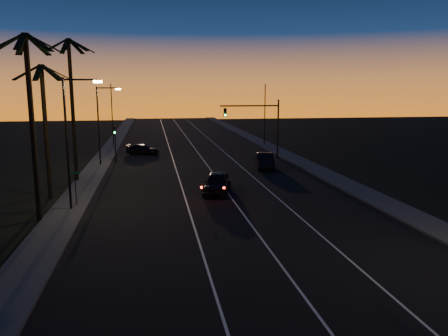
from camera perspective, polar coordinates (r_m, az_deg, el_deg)
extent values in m
cube|color=black|center=(41.51, -1.79, -1.17)|extent=(20.00, 170.00, 0.01)
cube|color=#333431|center=(41.56, -17.29, -1.51)|extent=(2.40, 170.00, 0.16)
cube|color=#333431|center=(44.35, 12.70, -0.57)|extent=(2.40, 170.00, 0.16)
cube|color=silver|center=(41.23, -5.93, -1.28)|extent=(0.12, 160.00, 0.01)
cube|color=silver|center=(41.57, -1.11, -1.13)|extent=(0.12, 160.00, 0.01)
cube|color=silver|center=(42.21, 3.60, -0.97)|extent=(0.12, 160.00, 0.01)
cylinder|color=black|center=(29.35, -23.73, 4.54)|extent=(0.32, 0.32, 11.50)
cube|color=black|center=(29.38, -22.35, 14.79)|extent=(2.18, 0.92, 1.18)
cube|color=black|center=(30.20, -23.17, 14.60)|extent=(1.25, 2.12, 1.18)
cube|color=black|center=(30.39, -24.92, 14.44)|extent=(1.34, 2.09, 1.18)
cube|color=black|center=(29.84, -26.36, 14.42)|extent=(2.18, 0.82, 1.18)
cube|color=black|center=(28.92, -26.43, 14.58)|extent=(1.90, 1.69, 1.18)
cube|color=black|center=(28.34, -24.99, 14.80)|extent=(0.45, 2.16, 1.18)
cube|color=black|center=(28.55, -23.12, 14.89)|extent=(1.95, 1.61, 1.18)
cylinder|color=black|center=(35.36, -22.23, 4.26)|extent=(0.32, 0.32, 10.00)
cube|color=black|center=(35.28, -20.97, 11.56)|extent=(2.18, 0.92, 1.18)
cube|color=black|center=(36.08, -21.69, 11.47)|extent=(1.25, 2.12, 1.18)
cube|color=black|center=(36.26, -23.14, 11.36)|extent=(1.34, 2.09, 1.18)
cube|color=black|center=(35.68, -24.30, 11.31)|extent=(2.18, 0.82, 1.18)
cube|color=black|center=(34.76, -24.31, 11.36)|extent=(1.90, 1.69, 1.18)
cube|color=black|center=(34.20, -23.09, 11.48)|extent=(0.45, 2.16, 1.18)
cube|color=black|center=(34.43, -21.58, 11.57)|extent=(1.95, 1.61, 1.18)
cylinder|color=black|center=(40.95, -19.14, 6.93)|extent=(0.32, 0.32, 12.50)
cube|color=black|center=(41.17, -18.11, 14.94)|extent=(2.18, 0.92, 1.18)
cube|color=black|center=(41.95, -18.79, 14.81)|extent=(1.25, 2.12, 1.18)
cube|color=black|center=(42.08, -20.07, 14.72)|extent=(1.34, 2.09, 1.18)
cube|color=black|center=(41.46, -21.03, 14.73)|extent=(2.18, 0.82, 1.18)
cube|color=black|center=(40.55, -20.96, 14.85)|extent=(1.90, 1.69, 1.18)
cube|color=black|center=(40.03, -19.86, 14.99)|extent=(0.45, 2.16, 1.18)
cube|color=black|center=(40.31, -18.57, 15.03)|extent=(1.95, 1.61, 1.18)
cylinder|color=black|center=(31.08, -19.81, 2.75)|extent=(0.16, 0.16, 9.00)
cylinder|color=black|center=(30.67, -18.25, 10.91)|extent=(2.20, 0.12, 0.12)
cube|color=#FFCE66|center=(30.53, -16.16, 10.78)|extent=(0.55, 0.26, 0.16)
cylinder|color=black|center=(48.82, -16.06, 5.20)|extent=(0.16, 0.16, 8.50)
cylinder|color=black|center=(48.54, -15.00, 10.07)|extent=(2.20, 0.12, 0.12)
cube|color=#FFCE66|center=(48.45, -13.68, 9.97)|extent=(0.55, 0.26, 0.16)
cylinder|color=black|center=(32.55, -18.81, -2.60)|extent=(0.06, 0.06, 2.60)
cube|color=#0B4723|center=(32.32, -18.93, -0.61)|extent=(0.70, 0.03, 0.20)
cylinder|color=black|center=(52.69, 7.05, 5.05)|extent=(0.20, 0.20, 7.00)
cylinder|color=black|center=(51.63, 3.36, 8.11)|extent=(7.00, 0.16, 0.16)
cube|color=black|center=(51.10, 0.15, 7.27)|extent=(0.32, 0.28, 1.00)
sphere|color=black|center=(50.92, 0.18, 7.62)|extent=(0.20, 0.20, 0.20)
sphere|color=black|center=(50.94, 0.18, 7.26)|extent=(0.20, 0.20, 0.20)
sphere|color=#14FF59|center=(50.95, 0.18, 6.90)|extent=(0.20, 0.20, 0.20)
cylinder|color=black|center=(50.87, -14.01, 3.05)|extent=(0.14, 0.14, 4.20)
cube|color=black|center=(50.70, -14.09, 4.84)|extent=(0.28, 0.25, 0.90)
sphere|color=black|center=(50.53, -14.12, 5.14)|extent=(0.18, 0.18, 0.18)
sphere|color=black|center=(50.55, -14.10, 4.82)|extent=(0.18, 0.18, 0.18)
sphere|color=#14FF59|center=(50.58, -14.09, 4.51)|extent=(0.18, 0.18, 0.18)
cylinder|color=black|center=(65.68, -14.40, 6.70)|extent=(0.14, 0.14, 9.00)
cylinder|color=black|center=(64.55, 5.35, 6.92)|extent=(0.14, 0.14, 9.00)
imported|color=black|center=(34.96, -0.90, -1.93)|extent=(3.18, 5.26, 1.68)
sphere|color=#FF0F05|center=(32.17, -2.98, -2.53)|extent=(0.18, 0.18, 0.18)
sphere|color=#FF0F05|center=(31.96, 0.00, -2.60)|extent=(0.18, 0.18, 0.18)
imported|color=black|center=(45.99, 5.34, 0.95)|extent=(2.47, 5.09, 1.61)
imported|color=black|center=(56.64, -10.57, 2.40)|extent=(4.65, 3.33, 1.25)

